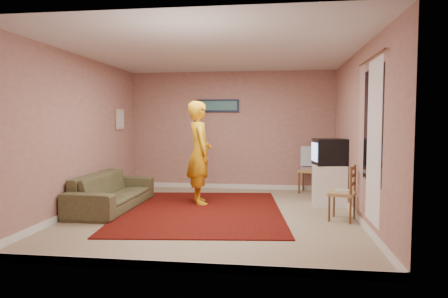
# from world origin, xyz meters

# --- Properties ---
(ground) EXTENTS (5.00, 5.00, 0.00)m
(ground) POSITION_xyz_m (0.00, 0.00, 0.00)
(ground) COLOR tan
(ground) RESTS_ON ground
(wall_back) EXTENTS (4.50, 0.02, 2.60)m
(wall_back) POSITION_xyz_m (0.00, 2.50, 1.30)
(wall_back) COLOR tan
(wall_back) RESTS_ON ground
(wall_front) EXTENTS (4.50, 0.02, 2.60)m
(wall_front) POSITION_xyz_m (0.00, -2.50, 1.30)
(wall_front) COLOR tan
(wall_front) RESTS_ON ground
(wall_left) EXTENTS (0.02, 5.00, 2.60)m
(wall_left) POSITION_xyz_m (-2.25, 0.00, 1.30)
(wall_left) COLOR tan
(wall_left) RESTS_ON ground
(wall_right) EXTENTS (0.02, 5.00, 2.60)m
(wall_right) POSITION_xyz_m (2.25, 0.00, 1.30)
(wall_right) COLOR tan
(wall_right) RESTS_ON ground
(ceiling) EXTENTS (4.50, 5.00, 0.02)m
(ceiling) POSITION_xyz_m (0.00, 0.00, 2.60)
(ceiling) COLOR silver
(ceiling) RESTS_ON wall_back
(baseboard_back) EXTENTS (4.50, 0.02, 0.10)m
(baseboard_back) POSITION_xyz_m (0.00, 2.49, 0.05)
(baseboard_back) COLOR silver
(baseboard_back) RESTS_ON ground
(baseboard_front) EXTENTS (4.50, 0.02, 0.10)m
(baseboard_front) POSITION_xyz_m (0.00, -2.49, 0.05)
(baseboard_front) COLOR silver
(baseboard_front) RESTS_ON ground
(baseboard_left) EXTENTS (0.02, 5.00, 0.10)m
(baseboard_left) POSITION_xyz_m (-2.24, 0.00, 0.05)
(baseboard_left) COLOR silver
(baseboard_left) RESTS_ON ground
(baseboard_right) EXTENTS (0.02, 5.00, 0.10)m
(baseboard_right) POSITION_xyz_m (2.24, 0.00, 0.05)
(baseboard_right) COLOR silver
(baseboard_right) RESTS_ON ground
(window) EXTENTS (0.01, 1.10, 1.50)m
(window) POSITION_xyz_m (2.24, -0.90, 1.45)
(window) COLOR black
(window) RESTS_ON wall_right
(curtain_sheer) EXTENTS (0.01, 0.75, 2.10)m
(curtain_sheer) POSITION_xyz_m (2.23, -1.05, 1.25)
(curtain_sheer) COLOR white
(curtain_sheer) RESTS_ON wall_right
(curtain_floral) EXTENTS (0.01, 0.35, 2.10)m
(curtain_floral) POSITION_xyz_m (2.21, -0.35, 1.25)
(curtain_floral) COLOR beige
(curtain_floral) RESTS_ON wall_right
(curtain_rod) EXTENTS (0.02, 1.40, 0.02)m
(curtain_rod) POSITION_xyz_m (2.20, -0.90, 2.32)
(curtain_rod) COLOR brown
(curtain_rod) RESTS_ON wall_right
(picture_back) EXTENTS (0.95, 0.04, 0.28)m
(picture_back) POSITION_xyz_m (-0.30, 2.47, 1.85)
(picture_back) COLOR #131B35
(picture_back) RESTS_ON wall_back
(picture_left) EXTENTS (0.04, 0.38, 0.42)m
(picture_left) POSITION_xyz_m (-2.22, 1.60, 1.55)
(picture_left) COLOR beige
(picture_left) RESTS_ON wall_left
(area_rug) EXTENTS (2.98, 3.57, 0.02)m
(area_rug) POSITION_xyz_m (-0.24, 0.18, 0.01)
(area_rug) COLOR #310A05
(area_rug) RESTS_ON ground
(tv_cabinet) EXTENTS (0.57, 0.52, 0.73)m
(tv_cabinet) POSITION_xyz_m (1.95, 0.98, 0.36)
(tv_cabinet) COLOR white
(tv_cabinet) RESTS_ON ground
(crt_tv) EXTENTS (0.61, 0.56, 0.47)m
(crt_tv) POSITION_xyz_m (1.94, 0.98, 0.96)
(crt_tv) COLOR black
(crt_tv) RESTS_ON tv_cabinet
(chair_a) EXTENTS (0.54, 0.53, 0.52)m
(chair_a) POSITION_xyz_m (1.71, 2.18, 0.59)
(chair_a) COLOR tan
(chair_a) RESTS_ON ground
(dvd_player) EXTENTS (0.40, 0.34, 0.06)m
(dvd_player) POSITION_xyz_m (1.71, 2.18, 0.52)
(dvd_player) COLOR #B6B6BB
(dvd_player) RESTS_ON chair_a
(blue_throw) EXTENTS (0.39, 0.05, 0.41)m
(blue_throw) POSITION_xyz_m (1.71, 2.20, 0.77)
(blue_throw) COLOR #91C1EE
(blue_throw) RESTS_ON chair_a
(chair_b) EXTENTS (0.47, 0.48, 0.46)m
(chair_b) POSITION_xyz_m (2.00, -0.14, 0.52)
(chair_b) COLOR tan
(chair_b) RESTS_ON ground
(game_console) EXTENTS (0.22, 0.18, 0.04)m
(game_console) POSITION_xyz_m (2.00, -0.14, 0.45)
(game_console) COLOR white
(game_console) RESTS_ON chair_b
(sofa) EXTENTS (0.82, 2.09, 0.61)m
(sofa) POSITION_xyz_m (-1.80, 0.19, 0.30)
(sofa) COLOR brown
(sofa) RESTS_ON ground
(person) EXTENTS (0.67, 0.80, 1.87)m
(person) POSITION_xyz_m (-0.38, 0.78, 0.93)
(person) COLOR gold
(person) RESTS_ON ground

